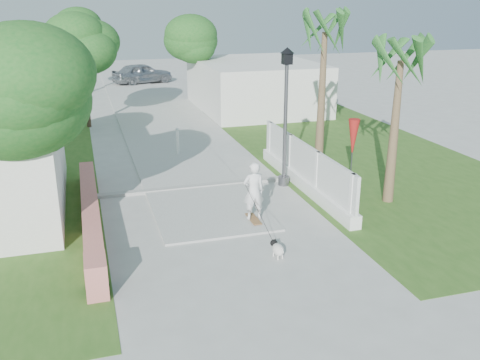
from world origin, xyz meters
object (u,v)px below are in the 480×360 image
object	(u,v)px
bollard	(178,141)
parked_car	(142,73)
dog	(277,249)
patio_umbrella	(353,138)
street_lamp	(286,112)
skateboarder	(256,199)

from	to	relation	value
bollard	parked_car	world-z (taller)	parked_car
bollard	dog	bearing A→B (deg)	-85.82
bollard	patio_umbrella	xyz separation A→B (m)	(4.60, -5.50, 1.10)
dog	patio_umbrella	bearing A→B (deg)	34.03
street_lamp	patio_umbrella	size ratio (longest dim) A/B	1.93
street_lamp	bollard	world-z (taller)	street_lamp
street_lamp	bollard	xyz separation A→B (m)	(-2.70, 4.50, -1.84)
bollard	dog	size ratio (longest dim) A/B	1.86
street_lamp	patio_umbrella	world-z (taller)	street_lamp
bollard	parked_car	size ratio (longest dim) A/B	0.25
parked_car	patio_umbrella	bearing A→B (deg)	168.74
dog	parked_car	bearing A→B (deg)	79.34
dog	bollard	bearing A→B (deg)	84.00
bollard	parked_car	xyz separation A→B (m)	(0.92, 19.05, 0.15)
street_lamp	parked_car	bearing A→B (deg)	94.33
street_lamp	dog	world-z (taller)	street_lamp
parked_car	street_lamp	bearing A→B (deg)	164.53
skateboarder	dog	size ratio (longest dim) A/B	4.13
street_lamp	skateboarder	distance (m)	3.95
street_lamp	bollard	distance (m)	5.56
dog	parked_car	xyz separation A→B (m)	(0.24, 28.36, 0.51)
street_lamp	dog	distance (m)	5.67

